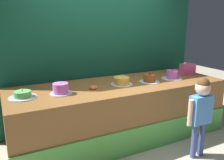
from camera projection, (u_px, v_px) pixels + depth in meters
name	position (u px, v px, depth m)	size (l,w,h in m)	color
ground_plane	(139.00, 152.00, 3.31)	(12.00, 12.00, 0.00)	#BCB29E
stage_platform	(120.00, 111.00, 3.69)	(3.34, 1.15, 0.87)	brown
curtain_backdrop	(102.00, 43.00, 4.02)	(3.79, 0.08, 2.90)	#144C38
child_figure	(201.00, 107.00, 3.04)	(0.43, 0.20, 1.11)	#3F4C8C
pink_box	(187.00, 69.00, 4.22)	(0.26, 0.15, 0.19)	#E45297
donut	(93.00, 88.00, 3.31)	(0.11, 0.11, 0.04)	orange
cake_far_left	(23.00, 95.00, 2.93)	(0.35, 0.35, 0.14)	silver
cake_left	(61.00, 89.00, 3.08)	(0.30, 0.30, 0.18)	silver
cake_center	(122.00, 81.00, 3.53)	(0.34, 0.34, 0.17)	white
cake_right	(149.00, 79.00, 3.69)	(0.32, 0.32, 0.16)	white
cake_far_right	(172.00, 75.00, 3.91)	(0.35, 0.35, 0.17)	silver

